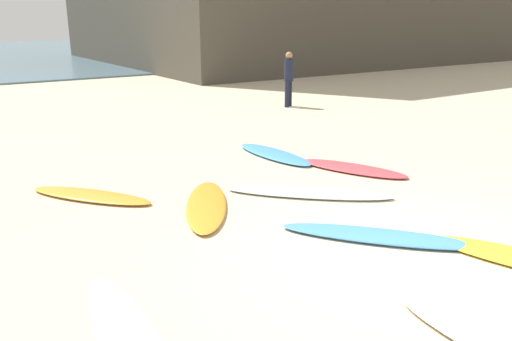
# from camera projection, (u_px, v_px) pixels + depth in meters

# --- Properties ---
(ground_plane) EXTENTS (120.00, 120.00, 0.00)m
(ground_plane) POSITION_uv_depth(u_px,v_px,m) (405.00, 257.00, 5.91)
(ground_plane) COLOR beige
(surfboard_0) EXTENTS (1.95, 2.21, 0.08)m
(surfboard_0) POSITION_uv_depth(u_px,v_px,m) (380.00, 236.00, 6.37)
(surfboard_0) COLOR #498FD6
(surfboard_0) RESTS_ON ground_plane
(surfboard_1) EXTENTS (1.59, 2.13, 0.09)m
(surfboard_1) POSITION_uv_depth(u_px,v_px,m) (206.00, 205.00, 7.41)
(surfboard_1) COLOR orange
(surfboard_1) RESTS_ON ground_plane
(surfboard_3) EXTENTS (1.31, 2.11, 0.08)m
(surfboard_3) POSITION_uv_depth(u_px,v_px,m) (353.00, 168.00, 9.22)
(surfboard_3) COLOR #E54951
(surfboard_3) RESTS_ON ground_plane
(surfboard_4) EXTENTS (0.74, 2.50, 0.09)m
(surfboard_4) POSITION_uv_depth(u_px,v_px,m) (130.00, 341.00, 4.30)
(surfboard_4) COLOR white
(surfboard_4) RESTS_ON ground_plane
(surfboard_5) EXTENTS (2.19, 2.16, 0.08)m
(surfboard_5) POSITION_uv_depth(u_px,v_px,m) (309.00, 193.00, 7.93)
(surfboard_5) COLOR white
(surfboard_5) RESTS_ON ground_plane
(surfboard_8) EXTENTS (0.66, 2.11, 0.09)m
(surfboard_8) POSITION_uv_depth(u_px,v_px,m) (274.00, 154.00, 10.16)
(surfboard_8) COLOR #4C9AE2
(surfboard_8) RESTS_ON ground_plane
(surfboard_9) EXTENTS (1.62, 1.99, 0.08)m
(surfboard_9) POSITION_uv_depth(u_px,v_px,m) (91.00, 195.00, 7.81)
(surfboard_9) COLOR #F3A032
(surfboard_9) RESTS_ON ground_plane
(beachgoer_mid) EXTENTS (0.38, 0.38, 1.66)m
(beachgoer_mid) POSITION_uv_depth(u_px,v_px,m) (289.00, 77.00, 15.52)
(beachgoer_mid) COLOR #191E33
(beachgoer_mid) RESTS_ON ground_plane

